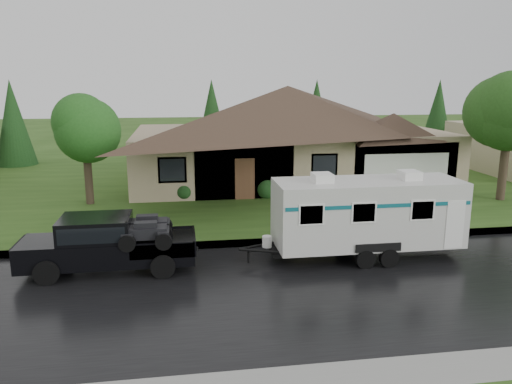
% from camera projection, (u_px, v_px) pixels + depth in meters
% --- Properties ---
extents(ground, '(140.00, 140.00, 0.00)m').
position_uv_depth(ground, '(315.00, 263.00, 16.93)').
color(ground, '#2B4A17').
rests_on(ground, ground).
extents(road, '(140.00, 8.00, 0.01)m').
position_uv_depth(road, '(333.00, 286.00, 15.00)').
color(road, black).
rests_on(road, ground).
extents(curb, '(140.00, 0.50, 0.15)m').
position_uv_depth(curb, '(300.00, 240.00, 19.09)').
color(curb, gray).
rests_on(curb, ground).
extents(lawn, '(140.00, 26.00, 0.15)m').
position_uv_depth(lawn, '(252.00, 178.00, 31.39)').
color(lawn, '#2B4A17').
rests_on(lawn, ground).
extents(house_main, '(19.44, 10.80, 6.90)m').
position_uv_depth(house_main, '(293.00, 123.00, 29.83)').
color(house_main, tan).
rests_on(house_main, lawn).
extents(tree_left_green, '(3.22, 3.22, 5.32)m').
position_uv_depth(tree_left_green, '(85.00, 128.00, 23.68)').
color(tree_left_green, '#382B1E').
rests_on(tree_left_green, lawn).
extents(tree_right_green, '(3.72, 3.72, 6.15)m').
position_uv_depth(tree_right_green, '(509.00, 115.00, 24.39)').
color(tree_right_green, '#382B1E').
rests_on(tree_right_green, lawn).
extents(shrub_row, '(13.60, 1.00, 1.00)m').
position_uv_depth(shrub_row, '(306.00, 186.00, 26.06)').
color(shrub_row, '#143814').
rests_on(shrub_row, lawn).
extents(pickup_truck, '(5.47, 2.08, 1.82)m').
position_uv_depth(pickup_truck, '(105.00, 242.00, 16.04)').
color(pickup_truck, black).
rests_on(pickup_truck, ground).
extents(travel_trailer, '(6.75, 2.37, 3.03)m').
position_uv_depth(travel_trailer, '(367.00, 213.00, 17.20)').
color(travel_trailer, beige).
rests_on(travel_trailer, ground).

